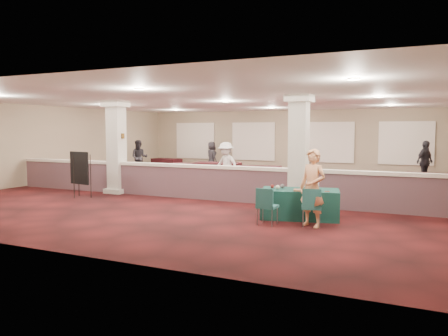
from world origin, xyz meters
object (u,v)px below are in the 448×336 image
at_px(conf_chair_main, 311,204).
at_px(attendee_a, 139,157).
at_px(conf_chair_side, 266,203).
at_px(far_table_front_right, 430,183).
at_px(far_table_back_center, 217,172).
at_px(attendee_b, 226,165).
at_px(attendee_d, 212,157).
at_px(far_table_front_center, 260,175).
at_px(easel_board, 79,169).
at_px(far_table_front_left, 190,172).
at_px(near_table, 300,204).
at_px(attendee_c, 425,162).
at_px(woman, 313,188).
at_px(far_table_back_left, 167,164).
at_px(far_table_back_right, 430,183).

distance_m(conf_chair_main, attendee_a, 13.20).
distance_m(conf_chair_side, far_table_front_right, 8.09).
relative_size(far_table_back_center, attendee_b, 1.13).
bearing_deg(attendee_d, conf_chair_side, 158.60).
height_order(conf_chair_side, far_table_front_center, conf_chair_side).
distance_m(easel_board, attendee_d, 9.90).
xyz_separation_m(conf_chair_main, far_table_front_center, (-3.80, 6.99, -0.16)).
xyz_separation_m(far_table_front_left, far_table_back_center, (1.22, 0.20, 0.03)).
bearing_deg(far_table_back_center, far_table_front_right, -1.37).
bearing_deg(far_table_front_left, attendee_a, 163.73).
relative_size(far_table_front_right, attendee_d, 1.06).
height_order(near_table, attendee_c, attendee_c).
height_order(far_table_front_right, attendee_c, attendee_c).
bearing_deg(far_table_front_center, easel_board, -124.76).
distance_m(woman, far_table_back_left, 14.85).
height_order(far_table_front_right, far_table_back_left, far_table_front_right).
bearing_deg(far_table_front_right, far_table_back_left, 164.93).
bearing_deg(far_table_back_center, attendee_c, 18.93).
relative_size(far_table_back_right, attendee_b, 0.95).
relative_size(woman, far_table_front_center, 1.00).
bearing_deg(attendee_c, far_table_back_right, -145.45).
bearing_deg(far_table_front_right, attendee_c, 93.55).
xyz_separation_m(near_table, far_table_back_left, (-10.00, 9.68, -0.04)).
bearing_deg(near_table, attendee_b, 118.80).
distance_m(conf_chair_side, far_table_front_left, 9.49).
relative_size(easel_board, woman, 0.84).
bearing_deg(attendee_b, attendee_c, 46.30).
height_order(conf_chair_main, far_table_back_left, conf_chair_main).
relative_size(near_table, attendee_c, 1.07).
bearing_deg(attendee_b, conf_chair_main, -36.10).
height_order(woman, far_table_front_center, woman).
height_order(conf_chair_main, woman, woman).
distance_m(far_table_front_right, attendee_a, 13.05).
xyz_separation_m(far_table_back_left, far_table_back_right, (13.00, -3.30, 0.01)).
height_order(woman, far_table_front_right, woman).
height_order(near_table, attendee_a, attendee_a).
relative_size(near_table, woman, 1.06).
bearing_deg(far_table_front_left, attendee_d, 103.05).
xyz_separation_m(far_table_front_right, far_table_back_right, (0.00, 0.20, -0.01)).
relative_size(far_table_back_right, attendee_d, 1.03).
distance_m(easel_board, far_table_back_left, 9.78).
relative_size(conf_chair_side, attendee_b, 0.50).
relative_size(far_table_back_left, far_table_back_center, 0.81).
bearing_deg(attendee_b, far_table_back_center, 139.10).
distance_m(far_table_front_center, far_table_back_center, 2.05).
xyz_separation_m(far_table_front_center, far_table_front_right, (6.32, 0.02, -0.02)).
distance_m(far_table_back_left, far_table_back_right, 13.41).
bearing_deg(easel_board, far_table_front_left, 91.97).
relative_size(far_table_front_center, attendee_a, 1.05).
height_order(woman, far_table_back_left, woman).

